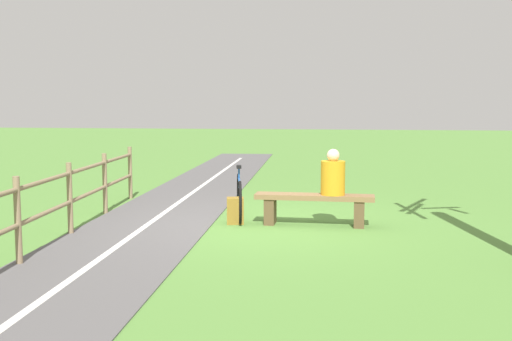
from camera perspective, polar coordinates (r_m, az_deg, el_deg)
The scene contains 7 objects.
ground_plane at distance 9.61m, azimuth 0.28°, elevation -5.17°, with size 80.00×80.00×0.00m, color #548438.
paved_path at distance 6.34m, azimuth -19.39°, elevation -11.40°, with size 2.01×36.00×0.02m, color #565454.
path_centre_line at distance 6.34m, azimuth -19.39°, elevation -11.32°, with size 0.10×32.00×0.00m, color silver.
bench at distance 9.54m, azimuth 5.54°, elevation -3.16°, with size 1.88×0.41×0.50m.
person_seated at distance 9.46m, azimuth 7.31°, elevation -0.51°, with size 0.39×0.39×0.72m.
bicycle at distance 10.13m, azimuth -1.60°, elevation -2.46°, with size 0.40×1.73×0.88m.
backpack at distance 9.67m, azimuth -1.98°, elevation -3.84°, with size 0.31×0.32×0.42m.
Camera 1 is at (-1.38, 9.32, 1.88)m, focal length 42.16 mm.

